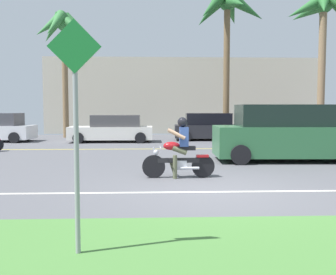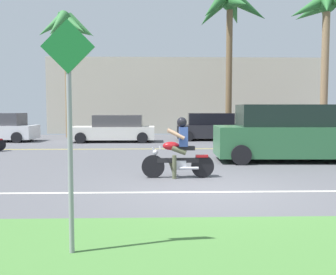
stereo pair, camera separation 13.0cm
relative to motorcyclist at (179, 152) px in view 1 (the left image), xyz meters
The scene contains 14 objects.
ground 1.65m from the motorcyclist, 63.68° to the left, with size 56.00×30.00×0.04m, color #545459.
grass_median 5.83m from the motorcyclist, 83.41° to the right, with size 56.00×3.80×0.06m, color #477A38.
lane_line_near 1.98m from the motorcyclist, 69.10° to the right, with size 50.40×0.12×0.01m, color silver.
lane_line_far 7.12m from the motorcyclist, 84.62° to the left, with size 50.40×0.12×0.01m, color yellow.
motorcyclist is the anchor object (origin of this frame).
suv_nearby 4.96m from the motorcyclist, 38.21° to the left, with size 5.02×2.23×1.91m.
parked_car_1 11.07m from the motorcyclist, 104.49° to the left, with size 4.37×1.92×1.42m.
parked_car_2 12.03m from the motorcyclist, 77.32° to the left, with size 4.33×2.17×1.51m.
parked_car_3 12.57m from the motorcyclist, 53.09° to the left, with size 3.73×1.98×1.41m.
palm_tree_0 17.53m from the motorcyclist, 54.34° to the left, with size 4.56×4.52×8.85m.
palm_tree_1 16.03m from the motorcyclist, 74.40° to the left, with size 4.65×4.97×9.04m.
palm_tree_2 16.12m from the motorcyclist, 112.96° to the left, with size 3.71×3.77×7.56m.
street_sign 5.65m from the motorcyclist, 106.64° to the right, with size 0.62×0.06×2.81m.
building_far 19.52m from the motorcyclist, 85.11° to the left, with size 19.67×4.00×5.32m, color beige.
Camera 1 is at (-1.37, -8.25, 1.80)m, focal length 41.60 mm.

